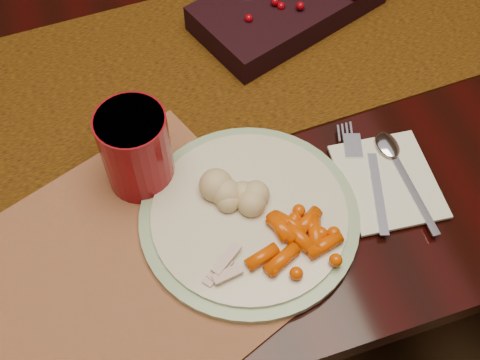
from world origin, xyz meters
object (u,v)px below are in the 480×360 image
object	(u,v)px
dining_table	(218,188)
turkey_shreds	(215,268)
baby_carrots	(290,244)
napkin	(388,181)
dinner_plate	(249,216)
placemat_main	(95,294)
red_cup	(136,150)
centerpiece	(288,1)
mashed_potatoes	(238,189)

from	to	relation	value
dining_table	turkey_shreds	distance (m)	0.55
dining_table	baby_carrots	distance (m)	0.54
turkey_shreds	napkin	size ratio (longest dim) A/B	0.47
dining_table	dinner_plate	bearing A→B (deg)	-96.58
placemat_main	red_cup	bearing A→B (deg)	36.24
dining_table	centerpiece	xyz separation A→B (m)	(0.16, 0.07, 0.41)
dinner_plate	napkin	bearing A→B (deg)	-1.33
centerpiece	placemat_main	world-z (taller)	centerpiece
centerpiece	mashed_potatoes	size ratio (longest dim) A/B	3.86
red_cup	mashed_potatoes	bearing A→B (deg)	-36.65
dining_table	mashed_potatoes	world-z (taller)	mashed_potatoes
turkey_shreds	red_cup	world-z (taller)	red_cup
placemat_main	dinner_plate	bearing A→B (deg)	-10.61
dining_table	napkin	distance (m)	0.51
dining_table	centerpiece	distance (m)	0.44
centerpiece	dinner_plate	bearing A→B (deg)	-117.99
mashed_potatoes	napkin	size ratio (longest dim) A/B	0.54
dining_table	turkey_shreds	world-z (taller)	turkey_shreds
baby_carrots	mashed_potatoes	distance (m)	0.10
centerpiece	mashed_potatoes	xyz separation A→B (m)	(-0.20, -0.33, 0.01)
dining_table	red_cup	xyz separation A→B (m)	(-0.16, -0.18, 0.44)
centerpiece	baby_carrots	world-z (taller)	centerpiece
dinner_plate	turkey_shreds	distance (m)	0.10
napkin	red_cup	world-z (taller)	red_cup
baby_carrots	turkey_shreds	world-z (taller)	baby_carrots
baby_carrots	mashed_potatoes	world-z (taller)	mashed_potatoes
baby_carrots	dining_table	bearing A→B (deg)	89.90
dining_table	baby_carrots	xyz separation A→B (m)	(-0.00, -0.36, 0.40)
dining_table	dinner_plate	xyz separation A→B (m)	(-0.03, -0.29, 0.39)
centerpiece	red_cup	bearing A→B (deg)	-141.71
centerpiece	napkin	world-z (taller)	centerpiece
napkin	mashed_potatoes	bearing A→B (deg)	176.51
centerpiece	baby_carrots	size ratio (longest dim) A/B	2.92
dinner_plate	mashed_potatoes	bearing A→B (deg)	104.55
dinner_plate	red_cup	world-z (taller)	red_cup
dining_table	napkin	world-z (taller)	napkin
mashed_potatoes	napkin	bearing A→B (deg)	-8.81
mashed_potatoes	turkey_shreds	xyz separation A→B (m)	(-0.06, -0.09, -0.01)
centerpiece	red_cup	world-z (taller)	red_cup
mashed_potatoes	red_cup	world-z (taller)	red_cup
mashed_potatoes	red_cup	size ratio (longest dim) A/B	0.64
napkin	dinner_plate	bearing A→B (deg)	-176.01
baby_carrots	placemat_main	bearing A→B (deg)	174.75
baby_carrots	red_cup	size ratio (longest dim) A/B	0.84
dinner_plate	placemat_main	bearing A→B (deg)	-169.42
turkey_shreds	red_cup	size ratio (longest dim) A/B	0.56
baby_carrots	turkey_shreds	size ratio (longest dim) A/B	1.51
dining_table	placemat_main	size ratio (longest dim) A/B	3.61
dinner_plate	napkin	xyz separation A→B (m)	(0.21, -0.00, -0.01)
placemat_main	napkin	distance (m)	0.43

